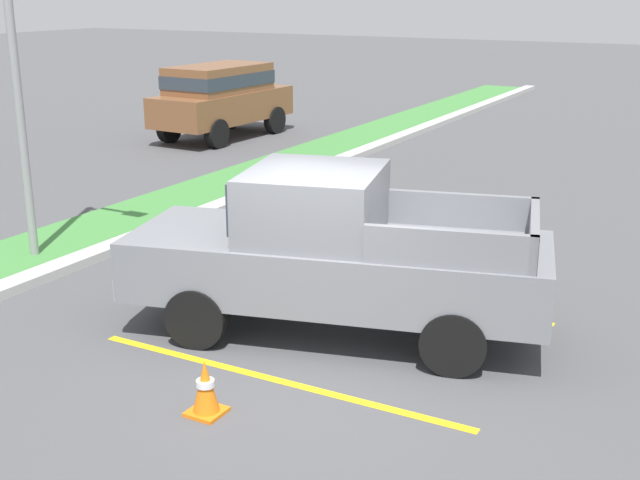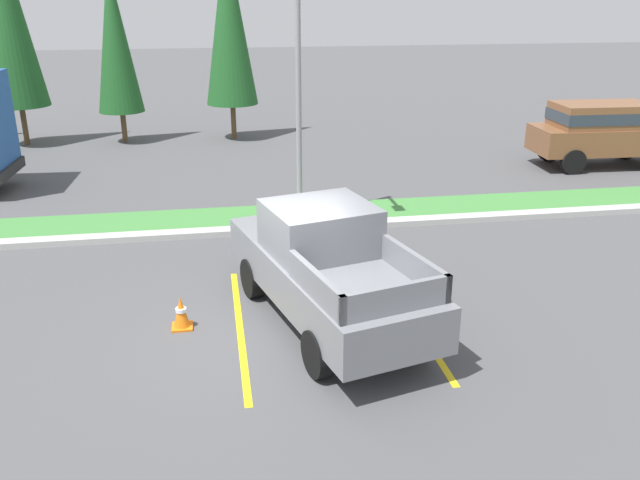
{
  "view_description": "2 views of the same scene",
  "coord_description": "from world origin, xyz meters",
  "px_view_note": "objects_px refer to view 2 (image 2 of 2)",
  "views": [
    {
      "loc": [
        -7.88,
        -4.34,
        4.24
      ],
      "look_at": [
        0.76,
        0.39,
        1.21
      ],
      "focal_mm": 46.53,
      "sensor_mm": 36.0,
      "label": 1
    },
    {
      "loc": [
        -1.03,
        -10.23,
        5.57
      ],
      "look_at": [
        0.93,
        1.53,
        1.05
      ],
      "focal_mm": 37.24,
      "sensor_mm": 36.0,
      "label": 2
    }
  ],
  "objects_px": {
    "traffic_cone": "(181,313)",
    "pickup_truck_main": "(326,267)",
    "cypress_tree_left_inner": "(7,12)",
    "cypress_tree_center": "(115,39)",
    "street_light": "(299,77)",
    "cypress_tree_right_inner": "(229,20)",
    "suv_distant": "(603,129)"
  },
  "relations": [
    {
      "from": "pickup_truck_main",
      "to": "cypress_tree_left_inner",
      "type": "relative_size",
      "value": 0.68
    },
    {
      "from": "traffic_cone",
      "to": "pickup_truck_main",
      "type": "bearing_deg",
      "value": -3.2
    },
    {
      "from": "cypress_tree_left_inner",
      "to": "cypress_tree_right_inner",
      "type": "height_order",
      "value": "cypress_tree_left_inner"
    },
    {
      "from": "pickup_truck_main",
      "to": "traffic_cone",
      "type": "xyz_separation_m",
      "value": [
        -2.53,
        0.14,
        -0.75
      ]
    },
    {
      "from": "pickup_truck_main",
      "to": "cypress_tree_center",
      "type": "height_order",
      "value": "cypress_tree_center"
    },
    {
      "from": "cypress_tree_left_inner",
      "to": "cypress_tree_center",
      "type": "distance_m",
      "value": 3.78
    },
    {
      "from": "cypress_tree_right_inner",
      "to": "cypress_tree_center",
      "type": "bearing_deg",
      "value": 179.5
    },
    {
      "from": "pickup_truck_main",
      "to": "cypress_tree_center",
      "type": "distance_m",
      "value": 16.95
    },
    {
      "from": "pickup_truck_main",
      "to": "traffic_cone",
      "type": "relative_size",
      "value": 9.21
    },
    {
      "from": "street_light",
      "to": "traffic_cone",
      "type": "distance_m",
      "value": 6.92
    },
    {
      "from": "suv_distant",
      "to": "cypress_tree_left_inner",
      "type": "bearing_deg",
      "value": 161.39
    },
    {
      "from": "pickup_truck_main",
      "to": "cypress_tree_center",
      "type": "bearing_deg",
      "value": 107.84
    },
    {
      "from": "suv_distant",
      "to": "cypress_tree_right_inner",
      "type": "height_order",
      "value": "cypress_tree_right_inner"
    },
    {
      "from": "cypress_tree_center",
      "to": "cypress_tree_right_inner",
      "type": "bearing_deg",
      "value": -0.5
    },
    {
      "from": "pickup_truck_main",
      "to": "cypress_tree_left_inner",
      "type": "xyz_separation_m",
      "value": [
        -8.77,
        16.05,
        3.78
      ]
    },
    {
      "from": "cypress_tree_left_inner",
      "to": "traffic_cone",
      "type": "relative_size",
      "value": 13.64
    },
    {
      "from": "pickup_truck_main",
      "to": "cypress_tree_center",
      "type": "relative_size",
      "value": 0.84
    },
    {
      "from": "cypress_tree_left_inner",
      "to": "cypress_tree_center",
      "type": "relative_size",
      "value": 1.25
    },
    {
      "from": "cypress_tree_right_inner",
      "to": "traffic_cone",
      "type": "bearing_deg",
      "value": -95.9
    },
    {
      "from": "suv_distant",
      "to": "cypress_tree_right_inner",
      "type": "bearing_deg",
      "value": 151.4
    },
    {
      "from": "traffic_cone",
      "to": "street_light",
      "type": "bearing_deg",
      "value": 61.97
    },
    {
      "from": "cypress_tree_right_inner",
      "to": "traffic_cone",
      "type": "relative_size",
      "value": 12.71
    },
    {
      "from": "suv_distant",
      "to": "cypress_tree_center",
      "type": "height_order",
      "value": "cypress_tree_center"
    },
    {
      "from": "suv_distant",
      "to": "cypress_tree_right_inner",
      "type": "xyz_separation_m",
      "value": [
        -11.84,
        6.46,
        3.25
      ]
    },
    {
      "from": "street_light",
      "to": "suv_distant",
      "type": "bearing_deg",
      "value": 20.26
    },
    {
      "from": "street_light",
      "to": "cypress_tree_left_inner",
      "type": "xyz_separation_m",
      "value": [
        -9.09,
        10.55,
        1.2
      ]
    },
    {
      "from": "cypress_tree_left_inner",
      "to": "cypress_tree_right_inner",
      "type": "distance_m",
      "value": 7.87
    },
    {
      "from": "traffic_cone",
      "to": "suv_distant",
      "type": "bearing_deg",
      "value": 34.56
    },
    {
      "from": "pickup_truck_main",
      "to": "traffic_cone",
      "type": "height_order",
      "value": "pickup_truck_main"
    },
    {
      "from": "pickup_truck_main",
      "to": "traffic_cone",
      "type": "distance_m",
      "value": 2.65
    },
    {
      "from": "pickup_truck_main",
      "to": "street_light",
      "type": "height_order",
      "value": "street_light"
    },
    {
      "from": "cypress_tree_left_inner",
      "to": "traffic_cone",
      "type": "bearing_deg",
      "value": -68.59
    }
  ]
}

